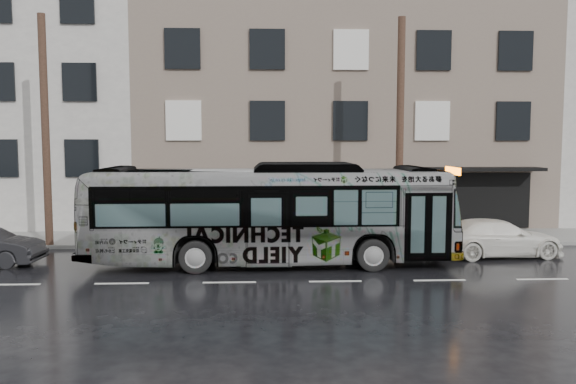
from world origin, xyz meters
The scene contains 8 objects.
ground centered at (0.00, 0.00, 0.00)m, with size 120.00×120.00×0.00m, color black.
sidewalk centered at (0.00, 4.90, 0.07)m, with size 90.00×3.60×0.15m, color gray.
building_taupe centered at (5.00, 12.70, 5.50)m, with size 20.00×12.00×11.00m, color #776B5B.
utility_pole_front centered at (6.50, 3.30, 4.65)m, with size 0.30×0.30×9.00m, color #4E3327.
utility_pole_rear centered at (-7.50, 3.30, 4.65)m, with size 0.30×0.30×9.00m, color #4E3327.
sign_post centered at (7.60, 3.30, 1.35)m, with size 0.06×0.06×2.40m, color slate.
bus centered at (1.25, 0.05, 1.75)m, with size 2.94×12.57×3.50m, color #B2B2B2.
white_sedan centered at (9.66, 1.05, 0.69)m, with size 1.92×4.73×1.37m, color white.
Camera 1 is at (1.09, -19.11, 4.18)m, focal length 35.00 mm.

